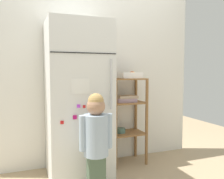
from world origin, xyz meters
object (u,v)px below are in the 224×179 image
refrigerator (78,100)px  child_standing (96,135)px  pantry_shelf_unit (126,110)px  fruit_bin (131,75)px

refrigerator → child_standing: bearing=-85.2°
pantry_shelf_unit → fruit_bin: 0.43m
pantry_shelf_unit → refrigerator: bearing=-167.7°
pantry_shelf_unit → child_standing: bearing=-132.0°
child_standing → pantry_shelf_unit: pantry_shelf_unit is taller
child_standing → fruit_bin: (0.64, 0.64, 0.51)m
pantry_shelf_unit → fruit_bin: bearing=-13.7°
refrigerator → pantry_shelf_unit: 0.66m
refrigerator → fruit_bin: bearing=10.3°
refrigerator → pantry_shelf_unit: (0.63, 0.14, -0.17)m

